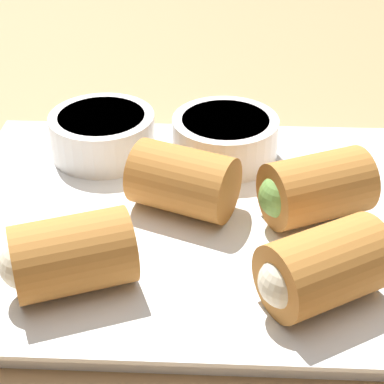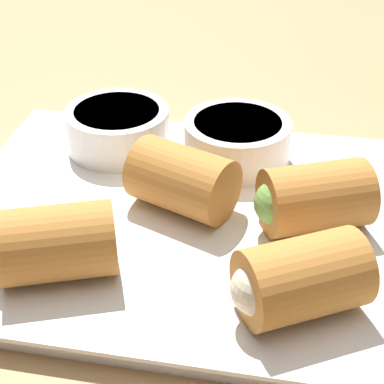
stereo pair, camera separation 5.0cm
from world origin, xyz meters
TOP-DOWN VIEW (x-y plane):
  - table_surface at (0.00, 0.00)cm, footprint 180.00×140.00cm
  - serving_plate at (-1.42, -2.24)cm, footprint 33.33×26.02cm
  - roll_front_left at (-8.42, -9.75)cm, footprint 7.92×6.63cm
  - roll_front_right at (5.79, -10.25)cm, footprint 8.08×7.28cm
  - roll_back_left at (-2.58, -1.40)cm, footprint 7.92×6.70cm
  - roll_back_right at (6.28, -2.21)cm, footprint 7.97×6.86cm
  - dipping_bowl_near at (0.60, 5.53)cm, footprint 8.08×8.08cm
  - dipping_bowl_far at (-8.85, 5.69)cm, footprint 8.08×8.08cm

SIDE VIEW (x-z plane):
  - table_surface at x=0.00cm, z-range 0.00..2.00cm
  - serving_plate at x=-1.42cm, z-range 2.01..3.51cm
  - dipping_bowl_near at x=0.60cm, z-range 3.65..6.94cm
  - dipping_bowl_far at x=-8.85cm, z-range 3.65..6.94cm
  - roll_front_left at x=-8.42cm, z-range 3.50..8.02cm
  - roll_front_right at x=5.79cm, z-range 3.50..8.02cm
  - roll_back_left at x=-2.58cm, z-range 3.50..8.02cm
  - roll_back_right at x=6.28cm, z-range 3.50..8.02cm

